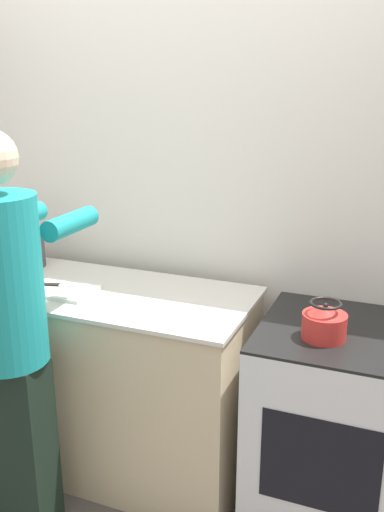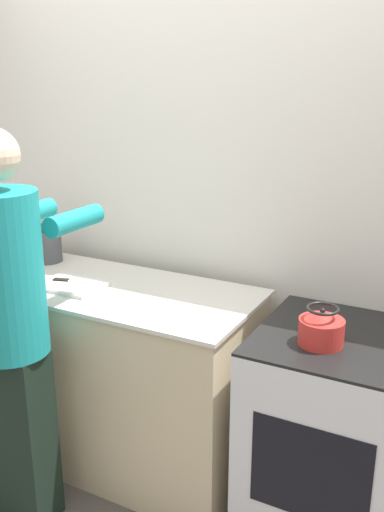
{
  "view_description": "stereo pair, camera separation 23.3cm",
  "coord_description": "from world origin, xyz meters",
  "px_view_note": "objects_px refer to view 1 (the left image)",
  "views": [
    {
      "loc": [
        1.06,
        -1.85,
        1.87
      ],
      "look_at": [
        0.23,
        0.22,
        1.18
      ],
      "focal_mm": 40.0,
      "sensor_mm": 36.0,
      "label": 1
    },
    {
      "loc": [
        1.27,
        -1.75,
        1.87
      ],
      "look_at": [
        0.23,
        0.22,
        1.18
      ],
      "focal_mm": 40.0,
      "sensor_mm": 36.0,
      "label": 2
    }
  ],
  "objects_px": {
    "cutting_board": "(62,290)",
    "bowl_prep": "(0,271)",
    "kettle": "(324,323)",
    "person": "(9,328)",
    "canister_jar": "(30,248)",
    "oven": "(332,426)",
    "knife": "(63,285)"
  },
  "relations": [
    {
      "from": "kettle",
      "to": "knife",
      "type": "bearing_deg",
      "value": 178.97
    },
    {
      "from": "oven",
      "to": "bowl_prep",
      "type": "bearing_deg",
      "value": -178.29
    },
    {
      "from": "knife",
      "to": "kettle",
      "type": "bearing_deg",
      "value": -18.5
    },
    {
      "from": "cutting_board",
      "to": "person",
      "type": "bearing_deg",
      "value": -83.73
    },
    {
      "from": "cutting_board",
      "to": "bowl_prep",
      "type": "height_order",
      "value": "bowl_prep"
    },
    {
      "from": "person",
      "to": "canister_jar",
      "type": "distance_m",
      "value": 0.81
    },
    {
      "from": "oven",
      "to": "cutting_board",
      "type": "height_order",
      "value": "cutting_board"
    },
    {
      "from": "cutting_board",
      "to": "bowl_prep",
      "type": "bearing_deg",
      "value": 171.21
    },
    {
      "from": "oven",
      "to": "bowl_prep",
      "type": "height_order",
      "value": "bowl_prep"
    },
    {
      "from": "canister_jar",
      "to": "person",
      "type": "bearing_deg",
      "value": -58.87
    },
    {
      "from": "knife",
      "to": "canister_jar",
      "type": "relative_size",
      "value": 1.08
    },
    {
      "from": "person",
      "to": "cutting_board",
      "type": "relative_size",
      "value": 5.61
    },
    {
      "from": "canister_jar",
      "to": "bowl_prep",
      "type": "bearing_deg",
      "value": -100.39
    },
    {
      "from": "kettle",
      "to": "bowl_prep",
      "type": "height_order",
      "value": "kettle"
    },
    {
      "from": "oven",
      "to": "bowl_prep",
      "type": "distance_m",
      "value": 1.73
    },
    {
      "from": "bowl_prep",
      "to": "oven",
      "type": "bearing_deg",
      "value": 1.71
    },
    {
      "from": "knife",
      "to": "person",
      "type": "bearing_deg",
      "value": -99.8
    },
    {
      "from": "cutting_board",
      "to": "knife",
      "type": "bearing_deg",
      "value": 115.33
    },
    {
      "from": "person",
      "to": "bowl_prep",
      "type": "distance_m",
      "value": 0.67
    },
    {
      "from": "kettle",
      "to": "person",
      "type": "bearing_deg",
      "value": -158.95
    },
    {
      "from": "oven",
      "to": "canister_jar",
      "type": "height_order",
      "value": "canister_jar"
    },
    {
      "from": "cutting_board",
      "to": "kettle",
      "type": "height_order",
      "value": "kettle"
    },
    {
      "from": "oven",
      "to": "knife",
      "type": "bearing_deg",
      "value": -176.33
    },
    {
      "from": "canister_jar",
      "to": "oven",
      "type": "bearing_deg",
      "value": -5.23
    },
    {
      "from": "cutting_board",
      "to": "bowl_prep",
      "type": "relative_size",
      "value": 2.02
    },
    {
      "from": "person",
      "to": "bowl_prep",
      "type": "xyz_separation_m",
      "value": [
        -0.45,
        0.5,
        0.02
      ]
    },
    {
      "from": "cutting_board",
      "to": "knife",
      "type": "height_order",
      "value": "knife"
    },
    {
      "from": "cutting_board",
      "to": "kettle",
      "type": "relative_size",
      "value": 1.74
    },
    {
      "from": "oven",
      "to": "knife",
      "type": "distance_m",
      "value": 1.36
    },
    {
      "from": "oven",
      "to": "cutting_board",
      "type": "xyz_separation_m",
      "value": [
        -1.25,
        -0.11,
        0.48
      ]
    },
    {
      "from": "cutting_board",
      "to": "kettle",
      "type": "bearing_deg",
      "value": 0.47
    },
    {
      "from": "kettle",
      "to": "canister_jar",
      "type": "bearing_deg",
      "value": 170.9
    }
  ]
}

